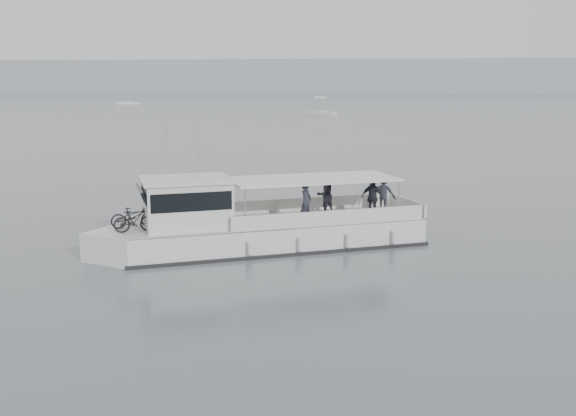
{
  "coord_description": "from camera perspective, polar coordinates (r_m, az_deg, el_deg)",
  "views": [
    {
      "loc": [
        -0.27,
        -27.43,
        6.37
      ],
      "look_at": [
        -2.72,
        -2.66,
        1.6
      ],
      "focal_mm": 40.0,
      "sensor_mm": 36.0,
      "label": 1
    }
  ],
  "objects": [
    {
      "name": "ground",
      "position": [
        28.16,
        6.04,
        -2.29
      ],
      "size": [
        1400.0,
        1400.0,
        0.0
      ],
      "primitive_type": "plane",
      "color": "#50595E",
      "rests_on": "ground"
    },
    {
      "name": "headland",
      "position": [
        587.48,
        5.77,
        11.53
      ],
      "size": [
        1400.0,
        90.0,
        28.0
      ],
      "primitive_type": "cube",
      "color": "#939EA8",
      "rests_on": "ground"
    },
    {
      "name": "moored_fleet",
      "position": [
        194.91,
        11.27,
        8.87
      ],
      "size": [
        401.51,
        272.69,
        10.0
      ],
      "color": "white",
      "rests_on": "ground"
    },
    {
      "name": "tour_boat",
      "position": [
        25.24,
        -3.67,
        -1.64
      ],
      "size": [
        12.98,
        7.68,
        5.62
      ],
      "rotation": [
        0.0,
        0.0,
        0.4
      ],
      "color": "white",
      "rests_on": "ground"
    }
  ]
}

